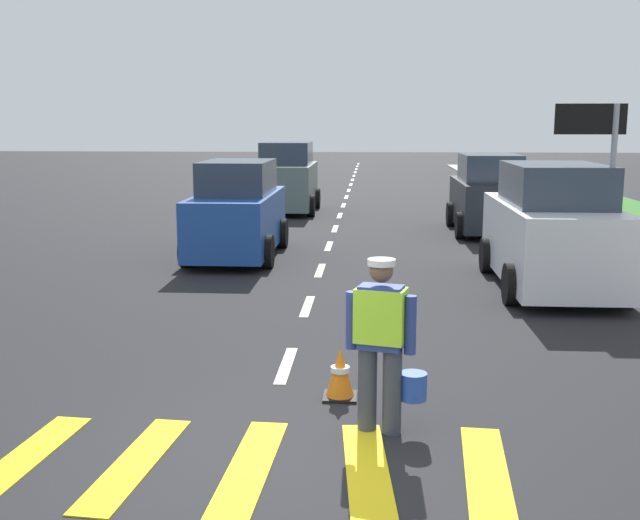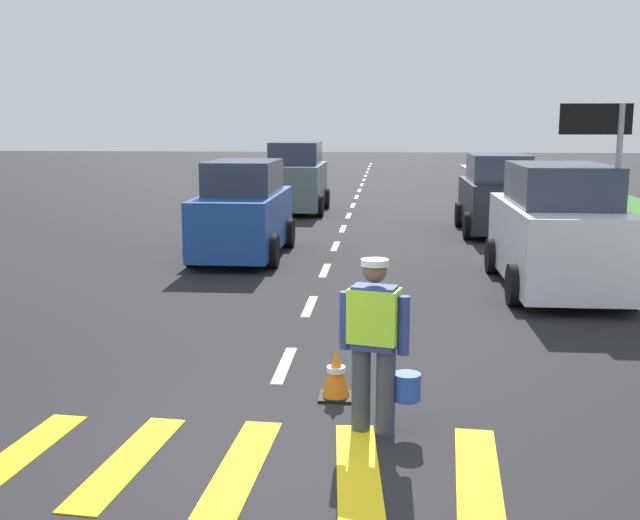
{
  "view_description": "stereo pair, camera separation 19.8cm",
  "coord_description": "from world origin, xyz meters",
  "px_view_note": "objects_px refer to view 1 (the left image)",
  "views": [
    {
      "loc": [
        1.02,
        -6.12,
        2.91
      ],
      "look_at": [
        0.33,
        3.83,
        1.1
      ],
      "focal_mm": 42.95,
      "sensor_mm": 36.0,
      "label": 1
    },
    {
      "loc": [
        1.21,
        -6.11,
        2.91
      ],
      "look_at": [
        0.33,
        3.83,
        1.1
      ],
      "focal_mm": 42.95,
      "sensor_mm": 36.0,
      "label": 2
    }
  ],
  "objects_px": {
    "traffic_cone_near": "(340,373)",
    "lane_direction_sign": "(599,152)",
    "car_parked_curbside": "(551,231)",
    "car_parked_far": "(488,197)",
    "road_worker": "(383,337)",
    "car_oncoming_lead": "(238,213)",
    "car_oncoming_second": "(287,180)"
  },
  "relations": [
    {
      "from": "traffic_cone_near",
      "to": "lane_direction_sign",
      "type": "bearing_deg",
      "value": 52.41
    },
    {
      "from": "traffic_cone_near",
      "to": "car_parked_curbside",
      "type": "height_order",
      "value": "car_parked_curbside"
    },
    {
      "from": "lane_direction_sign",
      "to": "car_parked_far",
      "type": "xyz_separation_m",
      "value": [
        -0.67,
        7.39,
        -1.44
      ]
    },
    {
      "from": "car_parked_far",
      "to": "car_parked_curbside",
      "type": "bearing_deg",
      "value": -89.28
    },
    {
      "from": "road_worker",
      "to": "car_parked_curbside",
      "type": "xyz_separation_m",
      "value": [
        3.02,
        6.61,
        0.09
      ]
    },
    {
      "from": "road_worker",
      "to": "car_oncoming_lead",
      "type": "distance_m",
      "value": 9.89
    },
    {
      "from": "road_worker",
      "to": "car_oncoming_second",
      "type": "xyz_separation_m",
      "value": [
        -2.9,
        17.83,
        0.12
      ]
    },
    {
      "from": "car_oncoming_lead",
      "to": "car_parked_curbside",
      "type": "bearing_deg",
      "value": -24.93
    },
    {
      "from": "car_oncoming_second",
      "to": "car_parked_curbside",
      "type": "bearing_deg",
      "value": -62.16
    },
    {
      "from": "car_oncoming_lead",
      "to": "car_parked_curbside",
      "type": "distance_m",
      "value": 6.68
    },
    {
      "from": "lane_direction_sign",
      "to": "car_oncoming_lead",
      "type": "distance_m",
      "value": 7.55
    },
    {
      "from": "car_oncoming_second",
      "to": "lane_direction_sign",
      "type": "bearing_deg",
      "value": -60.93
    },
    {
      "from": "road_worker",
      "to": "traffic_cone_near",
      "type": "distance_m",
      "value": 1.17
    },
    {
      "from": "lane_direction_sign",
      "to": "car_parked_far",
      "type": "bearing_deg",
      "value": 95.17
    },
    {
      "from": "lane_direction_sign",
      "to": "car_parked_far",
      "type": "height_order",
      "value": "lane_direction_sign"
    },
    {
      "from": "car_parked_curbside",
      "to": "lane_direction_sign",
      "type": "bearing_deg",
      "value": -40.02
    },
    {
      "from": "lane_direction_sign",
      "to": "traffic_cone_near",
      "type": "distance_m",
      "value": 6.96
    },
    {
      "from": "road_worker",
      "to": "car_parked_curbside",
      "type": "distance_m",
      "value": 7.27
    },
    {
      "from": "traffic_cone_near",
      "to": "car_oncoming_lead",
      "type": "bearing_deg",
      "value": 106.89
    },
    {
      "from": "lane_direction_sign",
      "to": "car_oncoming_second",
      "type": "xyz_separation_m",
      "value": [
        -6.51,
        11.71,
        -1.36
      ]
    },
    {
      "from": "car_parked_far",
      "to": "traffic_cone_near",
      "type": "bearing_deg",
      "value": -104.94
    },
    {
      "from": "lane_direction_sign",
      "to": "car_oncoming_second",
      "type": "height_order",
      "value": "lane_direction_sign"
    },
    {
      "from": "car_oncoming_second",
      "to": "car_parked_far",
      "type": "height_order",
      "value": "car_oncoming_second"
    },
    {
      "from": "car_oncoming_second",
      "to": "car_parked_far",
      "type": "distance_m",
      "value": 7.26
    },
    {
      "from": "traffic_cone_near",
      "to": "car_parked_far",
      "type": "bearing_deg",
      "value": 75.06
    },
    {
      "from": "car_parked_curbside",
      "to": "car_parked_far",
      "type": "xyz_separation_m",
      "value": [
        -0.09,
        6.9,
        -0.06
      ]
    },
    {
      "from": "lane_direction_sign",
      "to": "car_parked_curbside",
      "type": "distance_m",
      "value": 1.58
    },
    {
      "from": "car_oncoming_lead",
      "to": "car_parked_far",
      "type": "relative_size",
      "value": 1.07
    },
    {
      "from": "lane_direction_sign",
      "to": "car_oncoming_second",
      "type": "bearing_deg",
      "value": 119.07
    },
    {
      "from": "road_worker",
      "to": "car_oncoming_lead",
      "type": "height_order",
      "value": "car_oncoming_lead"
    },
    {
      "from": "car_oncoming_lead",
      "to": "traffic_cone_near",
      "type": "bearing_deg",
      "value": -73.11
    },
    {
      "from": "car_parked_curbside",
      "to": "car_parked_far",
      "type": "distance_m",
      "value": 6.9
    }
  ]
}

